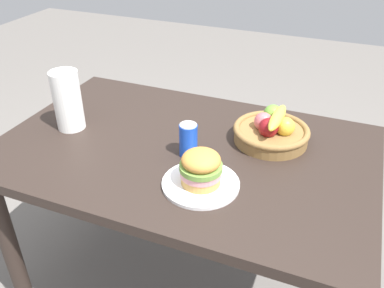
% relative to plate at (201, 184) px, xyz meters
% --- Properties ---
extents(ground_plane, '(8.00, 8.00, 0.00)m').
position_rel_plate_xyz_m(ground_plane, '(-0.14, 0.20, -0.76)').
color(ground_plane, slate).
extents(dining_table, '(1.40, 0.90, 0.75)m').
position_rel_plate_xyz_m(dining_table, '(-0.14, 0.20, -0.11)').
color(dining_table, '#2D231E').
rests_on(dining_table, ground_plane).
extents(plate, '(0.26, 0.26, 0.01)m').
position_rel_plate_xyz_m(plate, '(0.00, 0.00, 0.00)').
color(plate, white).
rests_on(plate, dining_table).
extents(sandwich, '(0.14, 0.14, 0.12)m').
position_rel_plate_xyz_m(sandwich, '(0.00, 0.00, 0.07)').
color(sandwich, tan).
rests_on(sandwich, plate).
extents(soda_can, '(0.07, 0.07, 0.13)m').
position_rel_plate_xyz_m(soda_can, '(-0.11, 0.15, 0.06)').
color(soda_can, blue).
rests_on(soda_can, dining_table).
extents(fruit_basket, '(0.29, 0.29, 0.13)m').
position_rel_plate_xyz_m(fruit_basket, '(0.15, 0.36, 0.04)').
color(fruit_basket, olive).
rests_on(fruit_basket, dining_table).
extents(paper_towel_roll, '(0.11, 0.11, 0.24)m').
position_rel_plate_xyz_m(paper_towel_roll, '(-0.63, 0.16, 0.11)').
color(paper_towel_roll, white).
rests_on(paper_towel_roll, dining_table).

